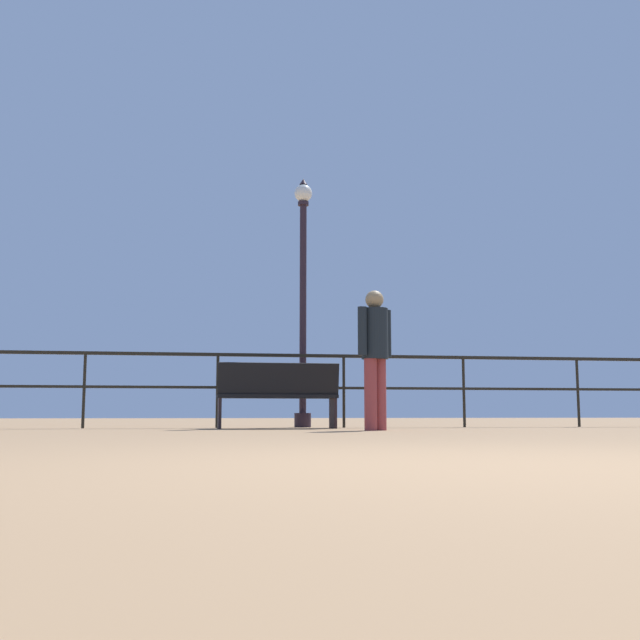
% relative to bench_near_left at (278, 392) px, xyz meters
% --- Properties ---
extents(ground_plane, '(60.00, 60.00, 0.00)m').
position_rel_bench_near_left_xyz_m(ground_plane, '(0.12, -7.54, -0.52)').
color(ground_plane, '#95724E').
extents(pier_railing, '(25.04, 0.05, 1.12)m').
position_rel_bench_near_left_xyz_m(pier_railing, '(0.12, 0.69, 0.30)').
color(pier_railing, black).
rests_on(pier_railing, ground_plane).
extents(bench_near_left, '(1.72, 0.64, 0.92)m').
position_rel_bench_near_left_xyz_m(bench_near_left, '(0.00, 0.00, 0.00)').
color(bench_near_left, black).
rests_on(bench_near_left, ground_plane).
extents(lamppost_center, '(0.29, 0.29, 3.98)m').
position_rel_bench_near_left_xyz_m(lamppost_center, '(0.49, 0.99, 1.66)').
color(lamppost_center, '#291C25').
rests_on(lamppost_center, ground_plane).
extents(person_by_bench, '(0.50, 0.37, 1.80)m').
position_rel_bench_near_left_xyz_m(person_by_bench, '(1.12, -1.29, 0.51)').
color(person_by_bench, '#963737').
rests_on(person_by_bench, ground_plane).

